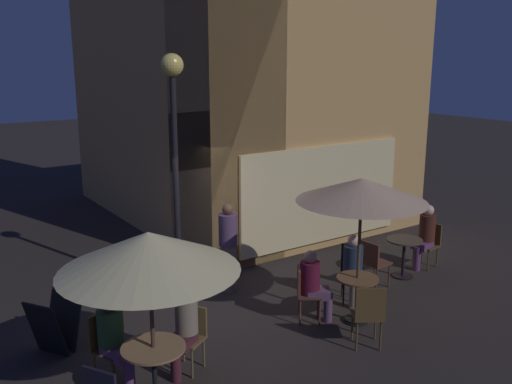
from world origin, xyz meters
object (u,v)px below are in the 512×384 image
Objects in this scene: cafe_table_1 at (154,361)px; cafe_chair_0 at (352,267)px; cafe_chair_2 at (369,311)px; cafe_chair_6 at (429,241)px; cafe_table_2 at (404,250)px; patron_seated_0 at (353,265)px; patio_umbrella_1 at (149,252)px; street_lamp_near_corner at (174,119)px; cafe_chair_1 at (304,289)px; patron_seated_2 at (114,335)px; menu_sandwich_board at (55,324)px; patron_seated_4 at (425,233)px; cafe_chair_7 at (373,260)px; patron_seated_3 at (184,322)px; patron_seated_1 at (314,282)px; patron_standing_5 at (228,247)px; cafe_table_0 at (357,291)px; cafe_chair_3 at (106,342)px; patio_umbrella_0 at (362,191)px; cafe_chair_5 at (190,332)px.

cafe_table_1 is 4.20m from cafe_chair_0.
cafe_chair_2 is 1.11× the size of cafe_chair_6.
patron_seated_0 is (-1.63, -0.30, 0.15)m from cafe_table_2.
patron_seated_0 is at bearing 10.39° from patio_umbrella_1.
street_lamp_near_corner is 3.50m from cafe_chair_1.
menu_sandwich_board is at bearing 175.04° from patron_seated_2.
cafe_table_1 is at bearing -39.60° from cafe_chair_0.
patron_seated_4 is at bearing 10.09° from patio_umbrella_1.
cafe_chair_0 reaches higher than cafe_chair_7.
cafe_chair_6 is at bearing 155.60° from patron_seated_3.
patron_seated_1 is (3.00, 0.57, -1.27)m from patio_umbrella_1.
cafe_chair_6 is 0.73× the size of patron_seated_0.
patron_standing_5 reaches higher than patron_seated_0.
cafe_table_0 is at bearing -54.75° from menu_sandwich_board.
cafe_table_2 is (3.95, -1.64, -2.61)m from street_lamp_near_corner.
patron_seated_0 is 2.22m from patron_standing_5.
cafe_chair_2 is 3.65m from cafe_chair_3.
patio_umbrella_1 reaches higher than patron_seated_4.
patron_seated_2 is (-6.78, -0.52, 0.17)m from cafe_chair_6.
patio_umbrella_0 reaches higher than cafe_table_1.
patron_seated_3 reaches higher than cafe_chair_3.
cafe_table_1 is at bearing -133.74° from patron_seated_1.
patron_seated_3 is at bearing 31.83° from cafe_table_1.
patron_seated_2 reaches higher than cafe_table_1.
cafe_table_0 is at bearing 0.00° from cafe_chair_0.
cafe_table_0 is 0.71m from patron_seated_1.
cafe_chair_1 reaches higher than cafe_table_1.
patron_seated_0 is 4.28m from patron_seated_2.
patron_seated_4 is at bearing 10.09° from cafe_table_1.
menu_sandwich_board is 7.22m from cafe_chair_6.
patio_umbrella_0 is at bearing -38.73° from patron_standing_5.
patron_seated_1 is 0.93× the size of patron_seated_4.
cafe_chair_1 is at bearing 12.70° from cafe_table_1.
cafe_table_0 is 2.83m from cafe_chair_5.
cafe_table_1 is (0.66, -1.92, 0.13)m from menu_sandwich_board.
cafe_chair_0 is (4.77, -1.07, 0.16)m from menu_sandwich_board.
cafe_table_2 is at bearing 10.38° from cafe_table_1.
cafe_chair_1 is at bearing -52.31° from patron_standing_5.
patron_seated_0 is at bearing -164.06° from cafe_chair_7.
cafe_chair_0 reaches higher than cafe_table_2.
cafe_chair_6 is at bearing 43.47° from cafe_chair_1.
street_lamp_near_corner is 3.48× the size of patron_seated_0.
patio_umbrella_0 is 1.65m from patron_seated_0.
cafe_chair_1 is (1.19, -2.03, -2.59)m from street_lamp_near_corner.
patron_seated_0 reaches higher than cafe_chair_3.
cafe_chair_5 is at bearing 57.92° from patron_seated_2.
patron_seated_3 is at bearing -174.52° from cafe_chair_7.
cafe_table_1 is (-1.69, -2.68, -2.59)m from street_lamp_near_corner.
cafe_table_1 is at bearing -177.38° from cafe_table_0.
menu_sandwich_board is at bearing 174.43° from cafe_chair_3.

